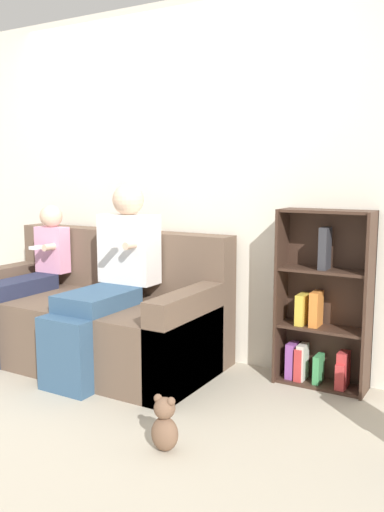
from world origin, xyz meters
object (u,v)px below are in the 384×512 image
at_px(couch, 95,318).
at_px(bookshelf, 322,311).
at_px(child_seated, 22,281).
at_px(adult_seated, 109,276).
at_px(teddy_bear, 165,425).

bearing_deg(couch, bookshelf, 13.11).
xyz_separation_m(couch, bookshelf, (1.56, 0.36, 0.17)).
relative_size(couch, bookshelf, 1.65).
bearing_deg(child_seated, bookshelf, 14.37).
bearing_deg(adult_seated, bookshelf, 20.01).
bearing_deg(couch, adult_seated, -26.74).
distance_m(bookshelf, teddy_bear, 1.33).
height_order(adult_seated, teddy_bear, adult_seated).
xyz_separation_m(couch, child_seated, (-0.54, -0.17, 0.25)).
bearing_deg(teddy_bear, bookshelf, 71.92).
bearing_deg(bookshelf, adult_seated, -159.99).
bearing_deg(child_seated, teddy_bear, -22.00).
bearing_deg(adult_seated, teddy_bear, -38.69).
distance_m(child_seated, bookshelf, 2.16).
distance_m(couch, adult_seated, 0.44).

